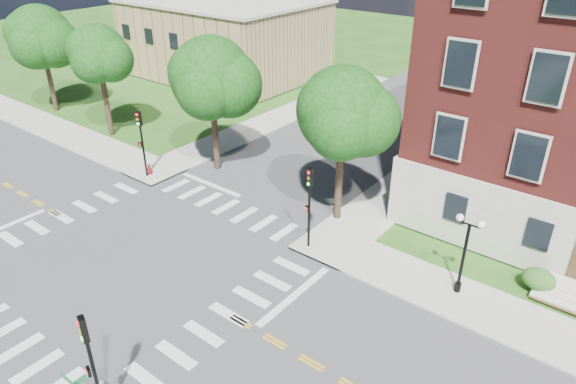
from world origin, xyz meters
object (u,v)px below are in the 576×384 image
Objects in this scene: traffic_signal_se at (90,357)px; traffic_signal_nw at (141,136)px; twin_lamp_west at (465,251)px; traffic_signal_ne at (309,198)px; fire_hydrant at (149,170)px.

traffic_signal_se is 1.00× the size of traffic_signal_nw.
traffic_signal_se is 1.13× the size of twin_lamp_west.
fire_hydrant is (-14.39, 0.36, -2.72)m from traffic_signal_ne.
fire_hydrant is at bearing 137.04° from traffic_signal_se.
traffic_signal_se is 16.81m from twin_lamp_west.
traffic_signal_se is 20.81m from fire_hydrant.
traffic_signal_se is at bearing -116.15° from twin_lamp_west.
traffic_signal_ne is at bearing -170.39° from twin_lamp_west.
traffic_signal_se reaches higher than fire_hydrant.
fire_hydrant is at bearing 178.58° from traffic_signal_ne.
traffic_signal_ne is 6.40× the size of fire_hydrant.
fire_hydrant is at bearing -177.41° from twin_lamp_west.
traffic_signal_nw is 6.40× the size of fire_hydrant.
twin_lamp_west is 22.62m from fire_hydrant.
traffic_signal_nw is at bearing -76.38° from fire_hydrant.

